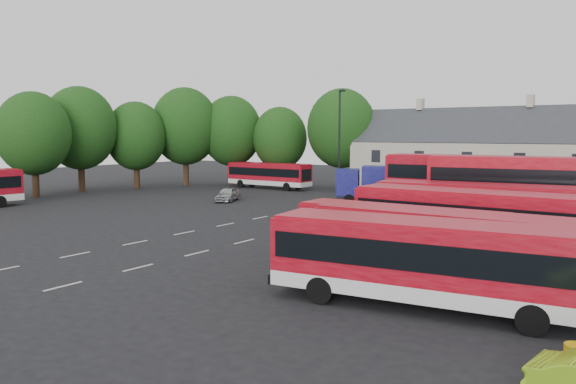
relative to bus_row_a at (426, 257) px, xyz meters
The scene contains 16 objects.
ground 20.46m from the bus_row_a, 156.26° to the left, with size 140.00×140.00×0.00m, color black.
lane_markings 19.19m from the bus_row_a, 147.71° to the left, with size 5.15×33.80×0.01m.
treeline 48.30m from the bus_row_a, 145.01° to the left, with size 29.92×32.59×12.01m.
terrace_houses 38.53m from the bus_row_a, 96.93° to the left, with size 35.70×7.13×10.06m.
bus_row_a is the anchor object (origin of this frame).
bus_row_b 3.58m from the bus_row_a, 100.33° to the left, with size 11.21×2.71×3.16m.
bus_row_c 6.90m from the bus_row_a, 121.94° to the left, with size 10.20×2.48×2.88m.
bus_row_d 9.95m from the bus_row_a, 98.22° to the left, with size 12.24×2.99×3.45m.
bus_row_e 15.03m from the bus_row_a, 99.84° to the left, with size 12.23×4.29×3.39m.
bus_dd_south 18.57m from the bus_row_a, 91.75° to the left, with size 12.30×4.44×4.93m.
bus_dd_north 21.79m from the bus_row_a, 103.42° to the left, with size 11.88×3.18×4.83m.
bus_north 45.57m from the bus_row_a, 134.12° to the left, with size 10.50×2.49×2.97m.
box_truck 30.57m from the bus_row_a, 118.41° to the left, with size 8.22×5.54×3.46m.
silver_car 34.53m from the bus_row_a, 143.10° to the left, with size 1.58×3.92×1.34m, color #AAAEB2.
grit_bin 6.33m from the bus_row_a, 28.82° to the right, with size 0.62×0.62×0.78m, color #C79E0B.
lamppost 34.74m from the bus_row_a, 125.00° to the left, with size 0.73×0.43×10.56m.
Camera 1 is at (25.98, -27.46, 6.42)m, focal length 35.00 mm.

